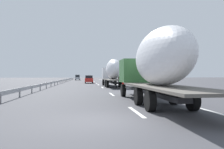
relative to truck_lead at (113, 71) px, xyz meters
The scene contains 20 objects.
ground_plane 14.96m from the truck_lead, 14.11° to the left, with size 260.00×260.00×0.00m, color #424247.
lane_stripe_0 23.87m from the truck_lead, behind, with size 3.20×0.20×0.01m, color white.
lane_stripe_1 14.08m from the truck_lead, behind, with size 3.20×0.20×0.01m, color white.
lane_stripe_2 3.86m from the truck_lead, 143.59° to the left, with size 3.20×0.20×0.01m, color white.
lane_stripe_3 8.05m from the truck_lead, 13.55° to the left, with size 3.20×0.20×0.01m, color white.
lane_stripe_4 14.14m from the truck_lead, ahead, with size 3.20×0.20×0.01m, color white.
lane_stripe_5 24.53m from the truck_lead, ahead, with size 3.20×0.20×0.01m, color white.
lane_stripe_6 28.55m from the truck_lead, ahead, with size 3.20×0.20×0.01m, color white.
lane_stripe_7 47.11m from the truck_lead, ahead, with size 3.20×0.20×0.01m, color white.
edge_line_right 19.56m from the truck_lead, ahead, with size 110.00×0.20×0.01m, color white.
truck_lead is the anchor object (origin of this frame).
truck_trailing 20.97m from the truck_lead, behind, with size 14.39×2.55×4.43m.
car_silver_hatch 47.94m from the truck_lead, ahead, with size 4.58×1.75×1.98m.
car_red_compact 16.17m from the truck_lead, 12.44° to the left, with size 4.66×1.82×1.77m.
road_sign 23.57m from the truck_lead, ahead, with size 0.10×0.90×3.07m.
tree_0 54.72m from the truck_lead, 10.26° to the right, with size 3.96×3.96×6.57m.
tree_1 65.03m from the truck_lead, ahead, with size 2.55×2.55×5.00m.
tree_2 50.22m from the truck_lead, 10.06° to the right, with size 3.50×3.50×5.03m.
tree_3 35.14m from the truck_lead, 10.18° to the right, with size 2.82×2.82×6.43m.
guardrail_median 19.89m from the truck_lead, 29.00° to the left, with size 94.00×0.10×0.76m.
Camera 1 is at (-8.36, 0.64, 1.77)m, focal length 34.97 mm.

